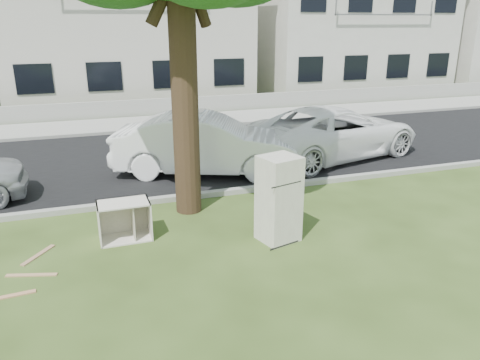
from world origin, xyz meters
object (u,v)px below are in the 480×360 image
object	(u,v)px
fridge	(279,199)
car_center	(206,144)
cabinet	(124,221)
car_right	(334,132)

from	to	relation	value
fridge	car_center	bearing A→B (deg)	77.80
fridge	car_center	xyz separation A→B (m)	(-0.24, 4.27, -0.01)
cabinet	car_center	xyz separation A→B (m)	(2.44, 3.35, 0.42)
fridge	cabinet	bearing A→B (deg)	145.73
cabinet	car_right	bearing A→B (deg)	29.21
car_right	fridge	bearing A→B (deg)	127.02
cabinet	car_center	world-z (taller)	car_center
cabinet	car_right	distance (m)	7.43
cabinet	car_center	distance (m)	4.17
cabinet	car_right	xyz separation A→B (m)	(6.42, 3.73, 0.38)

